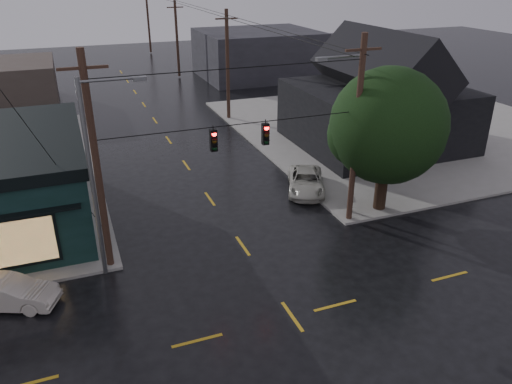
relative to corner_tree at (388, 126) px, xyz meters
name	(u,v)px	position (x,y,z in m)	size (l,w,h in m)	color
ground_plane	(292,316)	(-8.81, -7.00, -5.09)	(160.00, 160.00, 0.00)	black
sidewalk_ne	(403,127)	(11.19, 13.00, -5.02)	(28.00, 28.00, 0.15)	gray
ne_building	(379,89)	(6.19, 10.00, -0.62)	(12.60, 11.60, 8.75)	black
corner_tree	(388,126)	(0.00, 0.00, 0.00)	(6.41, 6.41, 8.17)	black
utility_pole_nw	(111,266)	(-15.31, -0.50, -5.09)	(2.00, 0.32, 10.15)	black
utility_pole_ne	(349,220)	(-2.31, -0.50, -5.09)	(2.00, 0.32, 10.15)	black
utility_pole_far_a	(229,119)	(-2.31, 21.00, -5.09)	(2.00, 0.32, 9.65)	black
utility_pole_far_b	(179,77)	(-2.31, 41.00, -5.09)	(2.00, 0.32, 9.15)	black
utility_pole_far_c	(151,53)	(-2.31, 61.00, -5.09)	(2.00, 0.32, 9.15)	black
span_signal_assembly	(240,137)	(-8.72, -0.50, 0.60)	(13.00, 0.48, 1.23)	black
streetlight_nw	(106,275)	(-15.61, -1.20, -5.09)	(5.40, 0.30, 9.15)	slate
streetlight_ne	(350,213)	(-1.81, 0.20, -5.09)	(5.40, 0.30, 9.15)	slate
bg_building_east	(258,54)	(7.19, 38.00, -2.29)	(14.00, 12.00, 5.60)	#27262B
sedan_cream	(8,293)	(-19.59, -2.11, -4.43)	(1.40, 4.01, 1.32)	beige
suv_silver	(306,181)	(-2.81, 3.95, -4.44)	(2.16, 4.69, 1.30)	#BBBAAD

